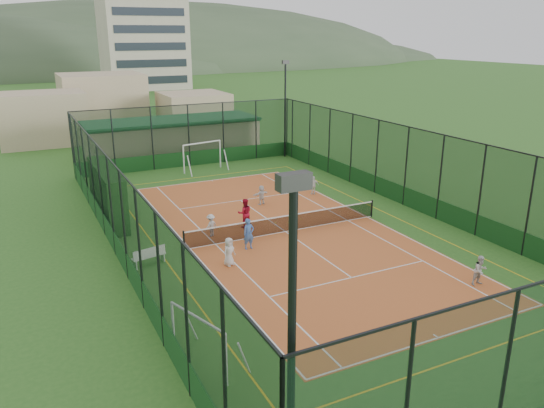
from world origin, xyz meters
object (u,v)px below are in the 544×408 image
at_px(floodlight_sw, 291,381).
at_px(child_far_left, 211,225).
at_px(apartment_tower, 141,7).
at_px(futsal_goal_far, 202,157).
at_px(floodlight_ne, 285,110).
at_px(futsal_goal_near, 198,342).
at_px(child_far_right, 314,185).
at_px(child_near_mid, 249,234).
at_px(child_near_right, 480,270).
at_px(coach, 245,213).
at_px(child_near_left, 229,252).
at_px(child_far_back, 261,195).
at_px(white_bench, 149,255).
at_px(clubhouse, 172,137).

relative_size(floodlight_sw, child_far_left, 6.66).
relative_size(apartment_tower, futsal_goal_far, 8.70).
bearing_deg(floodlight_ne, futsal_goal_near, -122.70).
bearing_deg(child_far_right, child_far_left, 36.69).
distance_m(floodlight_ne, child_near_mid, 21.45).
height_order(floodlight_sw, futsal_goal_far, floodlight_sw).
height_order(child_near_mid, child_near_right, child_near_mid).
distance_m(child_near_mid, child_far_right, 10.28).
xyz_separation_m(apartment_tower, coach, (-13.72, -80.33, -14.15)).
distance_m(child_near_left, child_far_back, 9.41).
relative_size(apartment_tower, child_far_right, 23.70).
relative_size(white_bench, child_far_left, 1.32).
bearing_deg(futsal_goal_near, child_far_left, -40.97).
xyz_separation_m(child_near_right, coach, (-6.31, 11.08, 0.17)).
height_order(white_bench, child_far_right, child_far_right).
bearing_deg(clubhouse, child_near_right, -81.69).
distance_m(child_near_mid, child_far_left, 2.73).
bearing_deg(futsal_goal_far, child_near_right, -92.14).
relative_size(futsal_goal_far, child_far_right, 2.72).
xyz_separation_m(floodlight_ne, child_far_right, (-3.62, -11.14, -3.48)).
relative_size(child_near_left, child_far_back, 1.10).
bearing_deg(child_far_left, white_bench, 3.48).
bearing_deg(floodlight_sw, child_far_back, 66.32).
bearing_deg(apartment_tower, child_near_right, -94.63).
distance_m(child_near_right, child_far_right, 14.87).
relative_size(floodlight_sw, futsal_goal_near, 2.89).
xyz_separation_m(floodlight_ne, futsal_goal_near, (-16.90, -26.32, -3.20)).
height_order(child_near_left, coach, coach).
height_order(child_far_left, coach, coach).
relative_size(floodlight_sw, floodlight_ne, 1.00).
relative_size(child_near_mid, child_far_right, 1.26).
xyz_separation_m(apartment_tower, child_near_right, (-7.41, -91.41, -14.32)).
relative_size(white_bench, futsal_goal_far, 0.47).
height_order(apartment_tower, child_far_left, apartment_tower).
relative_size(white_bench, child_near_right, 1.21).
height_order(futsal_goal_near, child_near_left, futsal_goal_near).
bearing_deg(child_near_left, child_far_left, 57.95).
height_order(futsal_goal_near, child_near_right, futsal_goal_near).
relative_size(floodlight_sw, child_far_right, 6.52).
xyz_separation_m(white_bench, futsal_goal_near, (-0.50, -8.77, 0.46)).
relative_size(futsal_goal_far, child_far_left, 2.78).
bearing_deg(futsal_goal_far, coach, -110.90).
bearing_deg(child_far_left, coach, 166.67).
bearing_deg(futsal_goal_far, child_near_left, -117.09).
bearing_deg(child_near_right, apartment_tower, 88.15).
distance_m(child_near_right, coach, 12.75).
relative_size(child_far_right, coach, 0.75).
distance_m(child_far_left, coach, 2.25).
bearing_deg(child_far_back, futsal_goal_near, 42.91).
bearing_deg(floodlight_ne, futsal_goal_far, -169.18).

